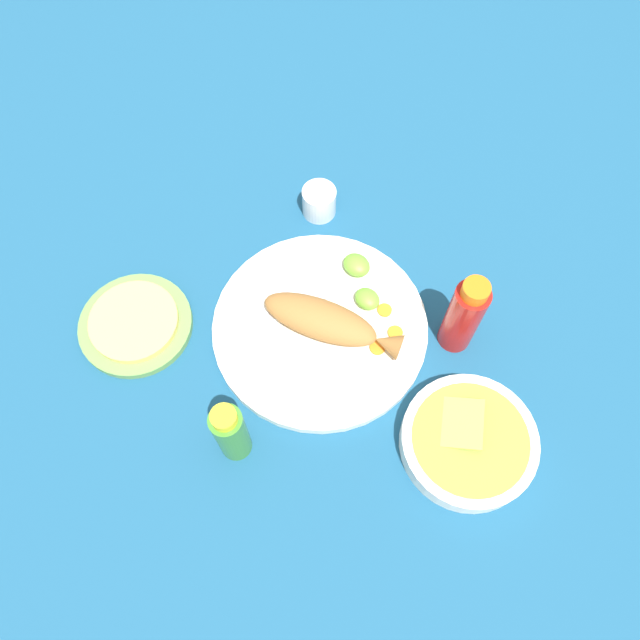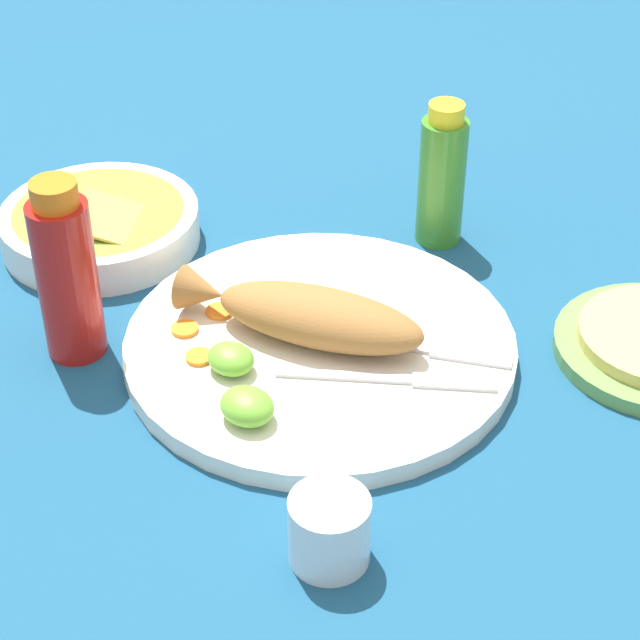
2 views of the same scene
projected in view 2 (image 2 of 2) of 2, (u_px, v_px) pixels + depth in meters
ground_plane at (320, 354)px, 1.02m from camera, size 4.00×4.00×0.00m
main_plate at (320, 346)px, 1.02m from camera, size 0.34×0.34×0.02m
fried_fish at (307, 314)px, 1.00m from camera, size 0.23×0.14×0.05m
fork_near at (420, 349)px, 1.00m from camera, size 0.17×0.10×0.00m
fork_far at (401, 379)px, 0.96m from camera, size 0.16×0.12×0.00m
carrot_slice_near at (219, 311)px, 1.04m from camera, size 0.02×0.02×0.00m
carrot_slice_mid at (185, 329)px, 1.02m from camera, size 0.02×0.02×0.00m
carrot_slice_far at (199, 357)px, 0.99m from camera, size 0.02×0.02×0.00m
lime_wedge_main at (231, 359)px, 0.97m from camera, size 0.04×0.04×0.02m
lime_wedge_side at (247, 406)px, 0.92m from camera, size 0.05×0.04×0.03m
hot_sauce_bottle_red at (67, 274)px, 0.98m from camera, size 0.05×0.05×0.17m
hot_sauce_bottle_green at (442, 177)px, 1.13m from camera, size 0.05×0.05×0.15m
salt_cup at (329, 533)px, 0.82m from camera, size 0.06×0.06×0.05m
guacamole_bowl at (100, 224)px, 1.16m from camera, size 0.20×0.20×0.05m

